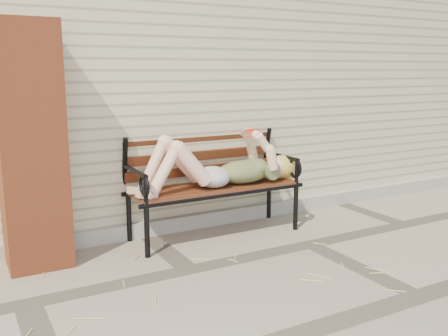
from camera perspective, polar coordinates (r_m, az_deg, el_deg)
ground at (r=4.80m, az=9.80°, el=-8.59°), size 80.00×80.00×0.00m
house_wall at (r=7.11m, az=-5.27°, el=10.25°), size 8.00×4.00×3.00m
foundation_strip at (r=5.53m, az=3.53°, el=-4.97°), size 8.00×0.10×0.15m
brick_pillar at (r=4.34m, az=-21.21°, el=2.31°), size 0.50×0.50×2.00m
garden_bench at (r=4.92m, az=-1.64°, el=0.01°), size 1.81×0.72×1.17m
reading_woman at (r=4.79m, az=-0.70°, el=0.20°), size 1.71×0.39×0.54m
straw_scatter at (r=3.84m, az=-3.72°, el=-13.58°), size 2.97×1.64×0.01m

